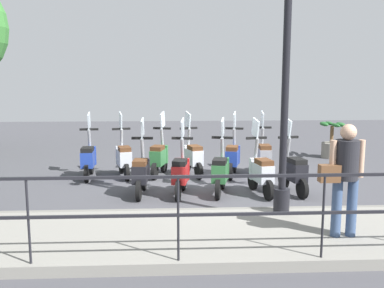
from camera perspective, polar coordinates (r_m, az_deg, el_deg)
ground_plane at (r=9.50m, az=3.09°, el=-5.53°), size 28.00×28.00×0.00m
promenade_walkway at (r=6.50m, az=6.04°, el=-11.83°), size 2.20×20.00×0.15m
fence_railing at (r=5.25m, az=7.96°, el=-7.32°), size 0.04×16.03×1.07m
lamp_post_near at (r=7.00m, az=12.35°, el=7.75°), size 0.26×0.90×4.71m
pedestrian_with_bag at (r=6.27m, az=19.71°, el=-3.50°), size 0.33×0.65×1.59m
potted_palm at (r=13.27m, az=18.09°, el=0.14°), size 1.06×0.66×1.05m
scooter_near_0 at (r=8.99m, az=13.35°, el=-3.45°), size 1.22×0.48×1.54m
scooter_near_1 at (r=8.76m, az=9.16°, el=-3.64°), size 1.22×0.48×1.54m
scooter_near_2 at (r=8.71m, az=3.81°, el=-3.61°), size 1.22×0.51×1.54m
scooter_near_3 at (r=8.60m, az=-1.51°, el=-3.76°), size 1.23×0.46×1.54m
scooter_near_4 at (r=8.67m, az=-6.80°, el=-3.72°), size 1.23×0.44×1.54m
scooter_far_0 at (r=10.59m, az=9.53°, el=-1.47°), size 1.23×0.44×1.54m
scooter_far_1 at (r=10.30m, az=5.45°, el=-1.67°), size 1.21×0.52×1.54m
scooter_far_2 at (r=10.31m, az=0.08°, el=-1.62°), size 1.20×0.55×1.54m
scooter_far_3 at (r=10.31m, az=-4.39°, el=-1.65°), size 1.21×0.52×1.54m
scooter_far_4 at (r=10.30m, az=-9.10°, el=-1.75°), size 1.21×0.52×1.54m
scooter_far_5 at (r=10.36m, az=-13.64°, el=-1.82°), size 1.23×0.44×1.54m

